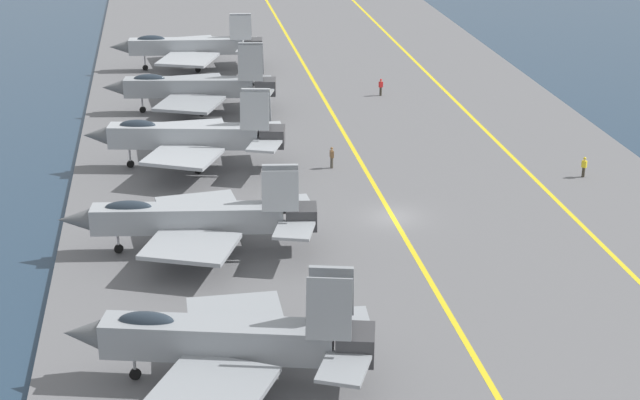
# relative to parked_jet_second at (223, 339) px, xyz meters

# --- Properties ---
(ground_plane) EXTENTS (2000.00, 2000.00, 0.00)m
(ground_plane) POSITION_rel_parked_jet_second_xyz_m (19.80, -13.43, -2.98)
(ground_plane) COLOR #23384C
(carrier_deck) EXTENTS (203.12, 46.70, 0.40)m
(carrier_deck) POSITION_rel_parked_jet_second_xyz_m (19.80, -13.43, -2.78)
(carrier_deck) COLOR slate
(carrier_deck) RESTS_ON ground
(deck_stripe_foul_line) EXTENTS (182.81, 0.61, 0.01)m
(deck_stripe_foul_line) POSITION_rel_parked_jet_second_xyz_m (19.80, -26.28, -2.57)
(deck_stripe_foul_line) COLOR yellow
(deck_stripe_foul_line) RESTS_ON carrier_deck
(deck_stripe_centerline) EXTENTS (182.81, 0.36, 0.01)m
(deck_stripe_centerline) POSITION_rel_parked_jet_second_xyz_m (19.80, -13.43, -2.57)
(deck_stripe_centerline) COLOR yellow
(deck_stripe_centerline) RESTS_ON carrier_deck
(parked_jet_second) EXTENTS (12.34, 16.01, 6.56)m
(parked_jet_second) POSITION_rel_parked_jet_second_xyz_m (0.00, 0.00, 0.00)
(parked_jet_second) COLOR gray
(parked_jet_second) RESTS_ON carrier_deck
(parked_jet_third) EXTENTS (12.13, 17.01, 5.90)m
(parked_jet_third) POSITION_rel_parked_jet_second_xyz_m (16.15, 0.86, -0.15)
(parked_jet_third) COLOR #93999E
(parked_jet_third) RESTS_ON carrier_deck
(parked_jet_fourth) EXTENTS (12.37, 16.36, 6.58)m
(parked_jet_fourth) POSITION_rel_parked_jet_second_xyz_m (32.35, 0.63, 0.16)
(parked_jet_fourth) COLOR #9EA3A8
(parked_jet_fourth) RESTS_ON carrier_deck
(parked_jet_fifth) EXTENTS (13.59, 16.60, 6.68)m
(parked_jet_fifth) POSITION_rel_parked_jet_second_xyz_m (47.72, -0.40, -0.05)
(parked_jet_fifth) COLOR gray
(parked_jet_fifth) RESTS_ON carrier_deck
(parked_jet_sixth) EXTENTS (14.53, 16.92, 6.12)m
(parked_jet_sixth) POSITION_rel_parked_jet_second_xyz_m (64.04, -0.67, 0.06)
(parked_jet_sixth) COLOR #9EA3A8
(parked_jet_sixth) RESTS_ON carrier_deck
(crew_yellow_vest) EXTENTS (0.45, 0.45, 1.68)m
(crew_yellow_vest) POSITION_rel_parked_jet_second_xyz_m (25.30, -30.23, -1.65)
(crew_yellow_vest) COLOR #383328
(crew_yellow_vest) RESTS_ON carrier_deck
(crew_brown_vest) EXTENTS (0.40, 0.29, 1.80)m
(crew_brown_vest) POSITION_rel_parked_jet_second_xyz_m (30.50, -10.82, -1.59)
(crew_brown_vest) COLOR #4C473D
(crew_brown_vest) RESTS_ON carrier_deck
(crew_red_vest) EXTENTS (0.35, 0.43, 1.74)m
(crew_red_vest) POSITION_rel_parked_jet_second_xyz_m (50.60, -19.32, -1.62)
(crew_red_vest) COLOR #383328
(crew_red_vest) RESTS_ON carrier_deck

